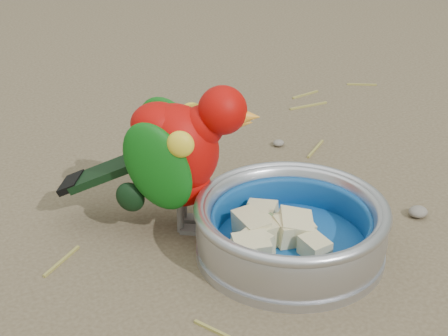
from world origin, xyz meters
TOP-DOWN VIEW (x-y plane):
  - ground at (0.00, 0.00)m, footprint 60.00×60.00m
  - food_bowl at (0.00, 0.02)m, footprint 0.20×0.20m
  - bowl_wall at (0.00, 0.02)m, footprint 0.20×0.20m
  - fruit_wedges at (0.00, 0.02)m, footprint 0.12×0.12m
  - lory_parrot at (-0.08, 0.13)m, footprint 0.22×0.20m
  - ground_debris at (0.05, 0.00)m, footprint 0.90×0.80m

SIDE VIEW (x-z plane):
  - ground at x=0.00m, z-range 0.00..0.00m
  - ground_debris at x=0.05m, z-range 0.00..0.01m
  - food_bowl at x=0.00m, z-range 0.00..0.02m
  - fruit_wedges at x=0.00m, z-range 0.02..0.05m
  - bowl_wall at x=0.00m, z-range 0.02..0.06m
  - lory_parrot at x=-0.08m, z-range 0.00..0.16m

